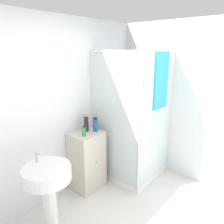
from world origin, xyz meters
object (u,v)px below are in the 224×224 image
object	(u,v)px
shampoo_bottle_blue	(95,125)
shampoo_bottle_tall_black	(86,123)
soap_dispenser	(84,132)
sink	(48,183)

from	to	relation	value
shampoo_bottle_blue	shampoo_bottle_tall_black	bearing A→B (deg)	125.26
shampoo_bottle_blue	soap_dispenser	bearing A→B (deg)	-178.41
sink	shampoo_bottle_blue	distance (m)	1.10
sink	soap_dispenser	xyz separation A→B (m)	(0.77, 0.23, 0.32)
sink	shampoo_bottle_tall_black	size ratio (longest dim) A/B	3.84
shampoo_bottle_tall_black	shampoo_bottle_blue	xyz separation A→B (m)	(0.08, -0.11, -0.02)
soap_dispenser	shampoo_bottle_tall_black	xyz separation A→B (m)	(0.16, 0.12, 0.06)
sink	soap_dispenser	distance (m)	0.87
shampoo_bottle_blue	sink	bearing A→B (deg)	-166.96
sink	shampoo_bottle_tall_black	xyz separation A→B (m)	(0.93, 0.34, 0.38)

